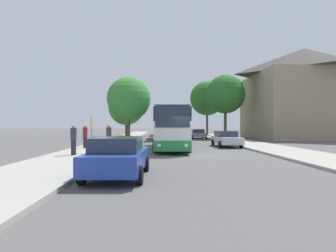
{
  "coord_description": "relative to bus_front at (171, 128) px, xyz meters",
  "views": [
    {
      "loc": [
        -2.16,
        -17.13,
        1.94
      ],
      "look_at": [
        -0.94,
        14.55,
        1.86
      ],
      "focal_mm": 28.0,
      "sensor_mm": 36.0,
      "label": 1
    }
  ],
  "objects": [
    {
      "name": "ground_plane",
      "position": [
        1.04,
        -4.62,
        -1.75
      ],
      "size": [
        300.0,
        300.0,
        0.0
      ],
      "primitive_type": "plane",
      "color": "#565454",
      "rests_on": "ground"
    },
    {
      "name": "sidewalk_left",
      "position": [
        -5.96,
        -4.62,
        -1.68
      ],
      "size": [
        4.0,
        120.0,
        0.15
      ],
      "primitive_type": "cube",
      "color": "#A39E93",
      "rests_on": "ground_plane"
    },
    {
      "name": "sidewalk_right",
      "position": [
        8.04,
        -4.62,
        -1.68
      ],
      "size": [
        4.0,
        120.0,
        0.15
      ],
      "primitive_type": "cube",
      "color": "#A39E93",
      "rests_on": "ground_plane"
    },
    {
      "name": "building_right_background",
      "position": [
        20.44,
        16.04,
        4.9
      ],
      "size": [
        14.96,
        13.05,
        13.31
      ],
      "color": "gray",
      "rests_on": "ground_plane"
    },
    {
      "name": "bus_front",
      "position": [
        0.0,
        0.0,
        0.0
      ],
      "size": [
        3.0,
        10.67,
        3.28
      ],
      "rotation": [
        0.0,
        0.0,
        -0.04
      ],
      "color": "#238942",
      "rests_on": "ground_plane"
    },
    {
      "name": "bus_middle",
      "position": [
        -0.05,
        14.51,
        0.05
      ],
      "size": [
        3.0,
        11.16,
        3.38
      ],
      "rotation": [
        0.0,
        0.0,
        -0.01
      ],
      "color": "silver",
      "rests_on": "ground_plane"
    },
    {
      "name": "bus_rear",
      "position": [
        -0.07,
        28.83,
        -0.04
      ],
      "size": [
        2.91,
        10.71,
        3.19
      ],
      "rotation": [
        0.0,
        0.0,
        -0.0
      ],
      "color": "#2D2D2D",
      "rests_on": "ground_plane"
    },
    {
      "name": "parked_car_left_curb",
      "position": [
        -2.61,
        -11.93,
        -0.97
      ],
      "size": [
        2.22,
        4.15,
        1.5
      ],
      "rotation": [
        0.0,
        0.0,
        -0.04
      ],
      "color": "#233D9E",
      "rests_on": "ground_plane"
    },
    {
      "name": "parked_car_right_near",
      "position": [
        5.07,
        1.78,
        -1.0
      ],
      "size": [
        2.04,
        4.58,
        1.43
      ],
      "rotation": [
        0.0,
        0.0,
        3.15
      ],
      "color": "#B7B7BC",
      "rests_on": "ground_plane"
    },
    {
      "name": "parked_car_right_far",
      "position": [
        4.7,
        16.33,
        -1.02
      ],
      "size": [
        2.18,
        4.71,
        1.39
      ],
      "rotation": [
        0.0,
        0.0,
        3.12
      ],
      "color": "slate",
      "rests_on": "ground_plane"
    },
    {
      "name": "bus_stop_sign",
      "position": [
        -5.49,
        -4.37,
        -0.15
      ],
      "size": [
        0.08,
        0.45,
        2.34
      ],
      "color": "gray",
      "rests_on": "sidewalk_left"
    },
    {
      "name": "pedestrian_waiting_near",
      "position": [
        -4.57,
        -3.27,
        -0.64
      ],
      "size": [
        0.36,
        0.36,
        1.89
      ],
      "rotation": [
        0.0,
        0.0,
        0.18
      ],
      "color": "#23232D",
      "rests_on": "sidewalk_left"
    },
    {
      "name": "pedestrian_waiting_far",
      "position": [
        -6.21,
        -5.78,
        -0.65
      ],
      "size": [
        0.36,
        0.36,
        1.87
      ],
      "rotation": [
        0.0,
        0.0,
        1.14
      ],
      "color": "#23232D",
      "rests_on": "sidewalk_left"
    },
    {
      "name": "pedestrian_walking_back",
      "position": [
        -6.9,
        -0.74,
        -0.66
      ],
      "size": [
        0.36,
        0.36,
        1.86
      ],
      "rotation": [
        0.0,
        0.0,
        5.59
      ],
      "color": "#23232D",
      "rests_on": "sidewalk_left"
    },
    {
      "name": "tree_left_near",
      "position": [
        -6.63,
        24.06,
        3.3
      ],
      "size": [
        6.13,
        6.13,
        7.98
      ],
      "color": "#513D23",
      "rests_on": "sidewalk_left"
    },
    {
      "name": "tree_left_far",
      "position": [
        -5.4,
        16.88,
        4.08
      ],
      "size": [
        6.37,
        6.37,
        8.88
      ],
      "color": "brown",
      "rests_on": "sidewalk_left"
    },
    {
      "name": "tree_right_near",
      "position": [
        7.96,
        26.19,
        5.17
      ],
      "size": [
        6.31,
        6.31,
        9.94
      ],
      "color": "brown",
      "rests_on": "sidewalk_right"
    },
    {
      "name": "tree_right_mid",
      "position": [
        8.69,
        16.0,
        4.71
      ],
      "size": [
        5.61,
        5.61,
        9.13
      ],
      "color": "#513D23",
      "rests_on": "sidewalk_right"
    }
  ]
}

